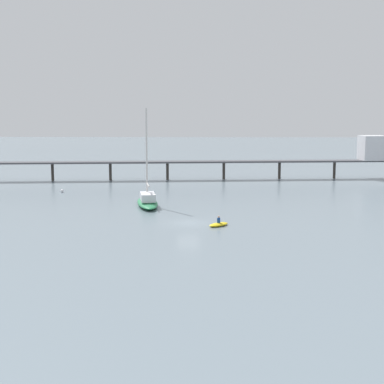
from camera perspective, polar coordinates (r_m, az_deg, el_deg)
name	(u,v)px	position (r m, az deg, el deg)	size (l,w,h in m)	color
ground_plane	(189,223)	(65.94, -0.32, -3.04)	(400.00, 400.00, 0.00)	slate
pier	(293,154)	(108.37, 9.82, 3.63)	(73.74, 10.22, 7.88)	#4C4C51
sailboat_green	(147,200)	(77.37, -4.37, -0.80)	(4.26, 10.28, 12.87)	#287F4C
dinghy_yellow	(219,224)	(64.26, 2.62, -3.15)	(2.73, 2.77, 1.14)	yellow
mooring_buoy_near	(62,191)	(91.88, -12.57, 0.10)	(0.50, 0.50, 0.50)	silver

